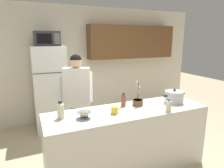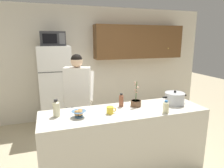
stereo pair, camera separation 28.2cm
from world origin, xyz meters
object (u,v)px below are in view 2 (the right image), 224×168
bread_bowl (79,113)px  bottle_far_corner (56,108)px  potted_orchid (136,102)px  microwave (53,39)px  coffee_mug (110,110)px  bottle_near_edge (121,100)px  refrigerator (56,88)px  bottle_mid_counter (166,107)px  cooking_pot (175,98)px  person_near_pot (78,92)px

bread_bowl → bottle_far_corner: bottle_far_corner is taller
potted_orchid → microwave: bearing=121.2°
coffee_mug → potted_orchid: 0.47m
bread_bowl → bottle_near_edge: 0.68m
refrigerator → bottle_mid_counter: refrigerator is taller
cooking_pot → bottle_near_edge: 0.81m
person_near_pot → coffee_mug: person_near_pot is taller
potted_orchid → bread_bowl: bearing=-169.6°
refrigerator → cooking_pot: refrigerator is taller
bottle_mid_counter → bottle_far_corner: bearing=166.3°
microwave → bottle_near_edge: (0.83, -1.66, -0.86)m
bottle_mid_counter → potted_orchid: bearing=124.4°
person_near_pot → bottle_mid_counter: (0.99, -1.04, -0.02)m
refrigerator → person_near_pot: (0.31, -1.07, 0.15)m
cooking_pot → bottle_near_edge: cooking_pot is taller
person_near_pot → bottle_near_edge: size_ratio=8.45×
coffee_mug → potted_orchid: potted_orchid is taller
person_near_pot → cooking_pot: (1.32, -0.77, -0.02)m
bottle_near_edge → bottle_far_corner: bearing=-174.0°
person_near_pot → bottle_near_edge: bearing=-49.5°
microwave → bottle_near_edge: 2.05m
microwave → bottle_mid_counter: microwave is taller
bottle_near_edge → potted_orchid: bearing=-15.6°
cooking_pot → bottle_far_corner: size_ratio=1.83×
bottle_near_edge → bottle_mid_counter: size_ratio=1.13×
bread_bowl → bottle_mid_counter: bottle_mid_counter is taller
refrigerator → potted_orchid: (1.04, -1.74, 0.11)m
person_near_pot → bottle_far_corner: (-0.38, -0.71, 0.00)m
microwave → person_near_pot: (0.31, -1.04, -0.85)m
bread_bowl → refrigerator: bearing=95.7°
person_near_pot → bread_bowl: size_ratio=9.02×
microwave → coffee_mug: microwave is taller
refrigerator → person_near_pot: 1.12m
microwave → bottle_mid_counter: bearing=-58.2°
coffee_mug → bread_bowl: (-0.41, 0.01, 0.00)m
bread_bowl → bottle_mid_counter: 1.13m
coffee_mug → bread_bowl: bread_bowl is taller
refrigerator → bottle_mid_counter: size_ratio=10.10×
potted_orchid → coffee_mug: bearing=-159.8°
microwave → potted_orchid: bearing=-58.8°
refrigerator → microwave: 1.01m
cooking_pot → bottle_mid_counter: (-0.33, -0.27, -0.00)m
bottle_near_edge → refrigerator: bearing=116.3°
potted_orchid → bottle_near_edge: bearing=164.4°
bread_bowl → bottle_far_corner: size_ratio=0.83×
microwave → coffee_mug: 2.17m
coffee_mug → bottle_mid_counter: size_ratio=0.76×
bottle_near_edge → bottle_far_corner: bottle_far_corner is taller
refrigerator → bottle_far_corner: 1.78m
microwave → bread_bowl: size_ratio=2.64×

